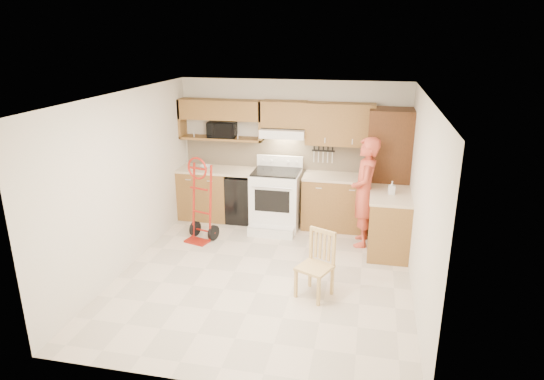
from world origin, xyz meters
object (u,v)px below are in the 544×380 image
(range, at_px, (275,195))
(dining_chair, at_px, (315,265))
(hand_truck, at_px, (199,204))
(person, at_px, (365,192))
(microwave, at_px, (222,129))

(range, bearing_deg, dining_chair, -66.02)
(range, xyz_separation_m, dining_chair, (0.94, -2.12, -0.17))
(range, relative_size, dining_chair, 1.38)
(hand_truck, relative_size, dining_chair, 1.45)
(range, xyz_separation_m, person, (1.50, -0.36, 0.27))
(microwave, height_order, hand_truck, microwave)
(microwave, height_order, range, microwave)
(person, height_order, dining_chair, person)
(range, xyz_separation_m, hand_truck, (-1.10, -0.77, 0.03))
(range, bearing_deg, person, -13.54)
(hand_truck, bearing_deg, dining_chair, -17.34)
(hand_truck, bearing_deg, range, 51.09)
(microwave, distance_m, hand_truck, 1.52)
(person, relative_size, dining_chair, 2.01)
(microwave, distance_m, dining_chair, 3.40)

